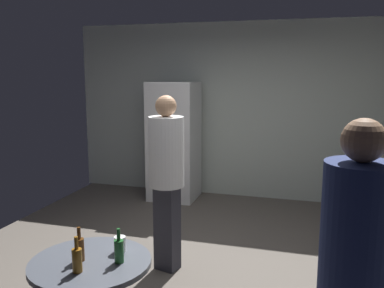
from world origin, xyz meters
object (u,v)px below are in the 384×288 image
(refrigerator, at_px, (174,141))
(person_in_white_shirt, at_px, (167,170))
(beer_bottle_brown, at_px, (80,248))
(beer_bottle_amber, at_px, (77,259))
(beer_bottle_green, at_px, (119,250))
(foreground_table, at_px, (91,275))
(plastic_cup_white, at_px, (120,244))
(person_in_navy_shirt, at_px, (355,268))

(refrigerator, height_order, person_in_white_shirt, refrigerator)
(beer_bottle_brown, bearing_deg, beer_bottle_amber, -64.20)
(person_in_white_shirt, bearing_deg, beer_bottle_green, 22.05)
(foreground_table, bearing_deg, beer_bottle_brown, -163.58)
(foreground_table, relative_size, beer_bottle_green, 3.48)
(beer_bottle_amber, height_order, beer_bottle_brown, same)
(beer_bottle_amber, bearing_deg, plastic_cup_white, 70.16)
(person_in_navy_shirt, bearing_deg, foreground_table, 25.24)
(refrigerator, height_order, plastic_cup_white, refrigerator)
(beer_bottle_brown, bearing_deg, person_in_navy_shirt, -8.28)
(beer_bottle_brown, relative_size, person_in_navy_shirt, 0.13)
(beer_bottle_brown, xyz_separation_m, plastic_cup_white, (0.19, 0.20, -0.03))
(foreground_table, xyz_separation_m, beer_bottle_amber, (0.01, -0.16, 0.19))
(plastic_cup_white, distance_m, person_in_white_shirt, 1.28)
(person_in_navy_shirt, height_order, person_in_white_shirt, person_in_navy_shirt)
(refrigerator, xyz_separation_m, foreground_table, (0.68, -3.72, -0.27))
(beer_bottle_brown, height_order, beer_bottle_green, same)
(beer_bottle_amber, xyz_separation_m, beer_bottle_green, (0.19, 0.19, 0.00))
(foreground_table, height_order, person_in_navy_shirt, person_in_navy_shirt)
(foreground_table, relative_size, person_in_navy_shirt, 0.46)
(beer_bottle_amber, distance_m, person_in_navy_shirt, 1.60)
(beer_bottle_brown, xyz_separation_m, person_in_white_shirt, (0.08, 1.45, 0.20))
(beer_bottle_amber, relative_size, beer_bottle_green, 1.00)
(refrigerator, height_order, beer_bottle_brown, refrigerator)
(beer_bottle_brown, distance_m, person_in_navy_shirt, 1.69)
(refrigerator, xyz_separation_m, beer_bottle_brown, (0.62, -3.73, -0.08))
(refrigerator, relative_size, foreground_table, 2.25)
(foreground_table, xyz_separation_m, beer_bottle_green, (0.19, 0.03, 0.19))
(person_in_white_shirt, bearing_deg, person_in_navy_shirt, 57.79)
(beer_bottle_green, bearing_deg, plastic_cup_white, 114.04)
(person_in_navy_shirt, relative_size, person_in_white_shirt, 1.01)
(refrigerator, relative_size, plastic_cup_white, 16.36)
(refrigerator, distance_m, beer_bottle_green, 3.79)
(plastic_cup_white, bearing_deg, foreground_table, -125.92)
(beer_bottle_amber, bearing_deg, beer_bottle_green, 45.67)
(beer_bottle_green, bearing_deg, refrigerator, 103.38)
(refrigerator, distance_m, foreground_table, 3.79)
(person_in_white_shirt, bearing_deg, beer_bottle_amber, 14.43)
(plastic_cup_white, relative_size, person_in_white_shirt, 0.06)
(person_in_navy_shirt, bearing_deg, person_in_white_shirt, -12.61)
(refrigerator, xyz_separation_m, person_in_white_shirt, (0.70, -2.28, 0.12))
(refrigerator, height_order, beer_bottle_amber, refrigerator)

